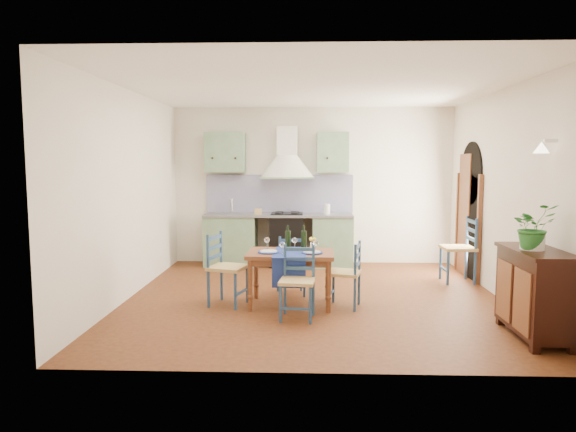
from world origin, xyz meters
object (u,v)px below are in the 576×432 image
(dining_table, at_px, (291,258))
(potted_plant, at_px, (533,227))
(sideboard, at_px, (535,290))
(chair_near, at_px, (298,281))

(dining_table, bearing_deg, potted_plant, -24.37)
(sideboard, bearing_deg, potted_plant, 178.95)
(sideboard, bearing_deg, chair_near, 166.56)
(chair_near, bearing_deg, potted_plant, -13.69)
(dining_table, relative_size, chair_near, 1.29)
(sideboard, height_order, potted_plant, potted_plant)
(dining_table, distance_m, sideboard, 2.81)
(dining_table, bearing_deg, sideboard, -23.96)
(chair_near, relative_size, potted_plant, 1.81)
(dining_table, relative_size, potted_plant, 2.33)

